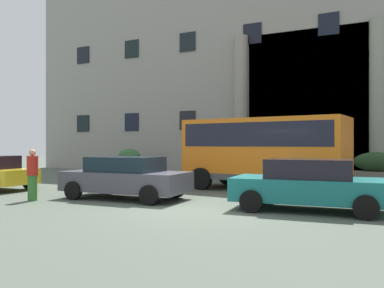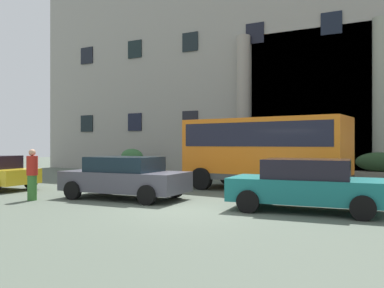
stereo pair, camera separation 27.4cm
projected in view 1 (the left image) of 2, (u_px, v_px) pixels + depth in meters
ground_plane at (188, 211)px, 11.39m from camera, size 80.00×64.00×0.12m
office_building_facade at (304, 58)px, 27.07m from camera, size 38.46×9.67×15.54m
orange_minibus at (264, 148)px, 16.03m from camera, size 6.61×3.21×2.88m
hedge_planter_far_west at (129, 161)px, 25.47m from camera, size 1.69×0.83×1.57m
hedge_planter_east at (229, 164)px, 21.85m from camera, size 1.79×0.94×1.60m
hedge_planter_entrance_left at (377, 168)px, 18.91m from camera, size 2.20×0.81×1.48m
hedge_planter_entrance_right at (286, 167)px, 20.38m from camera, size 1.57×0.98×1.46m
parked_estate_mid at (309, 184)px, 11.11m from camera, size 4.33×2.31×1.45m
white_taxi_kerbside at (126, 177)px, 13.52m from camera, size 4.35×2.17×1.43m
scooter_by_planter at (144, 179)px, 16.07m from camera, size 1.97×0.80×0.89m
pedestrian_woman_with_bag at (32, 175)px, 13.07m from camera, size 0.36×0.36×1.70m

